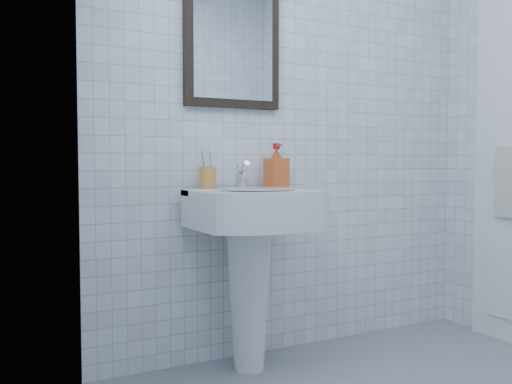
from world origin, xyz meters
TOP-DOWN VIEW (x-y plane):
  - wall_back at (0.00, 1.20)m, footprint 2.20×0.02m
  - wall_left at (-1.10, 0.00)m, footprint 0.02×2.40m
  - washbasin at (-0.37, 0.99)m, footprint 0.56×0.41m
  - faucet at (-0.37, 1.09)m, footprint 0.05×0.12m
  - toothbrush_cup at (-0.53, 1.11)m, footprint 0.09×0.09m
  - soap_dispenser at (-0.17, 1.10)m, footprint 0.10×0.10m
  - wall_mirror at (-0.37, 1.18)m, footprint 0.50×0.04m
  - towel_ring at (1.06, 0.71)m, footprint 0.01×0.18m
  - hand_towel at (1.04, 0.71)m, footprint 0.03×0.16m

SIDE VIEW (x-z plane):
  - washbasin at x=-0.37m, z-range 0.15..1.01m
  - hand_towel at x=1.04m, z-range 0.68..1.06m
  - toothbrush_cup at x=-0.53m, z-range 0.85..0.95m
  - faucet at x=-0.37m, z-range 0.84..0.97m
  - soap_dispenser at x=-0.17m, z-range 0.85..1.06m
  - towel_ring at x=1.06m, z-range 0.96..1.14m
  - wall_back at x=0.00m, z-range 0.00..2.50m
  - wall_left at x=-1.10m, z-range 0.00..2.50m
  - wall_mirror at x=-0.37m, z-range 1.24..1.86m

